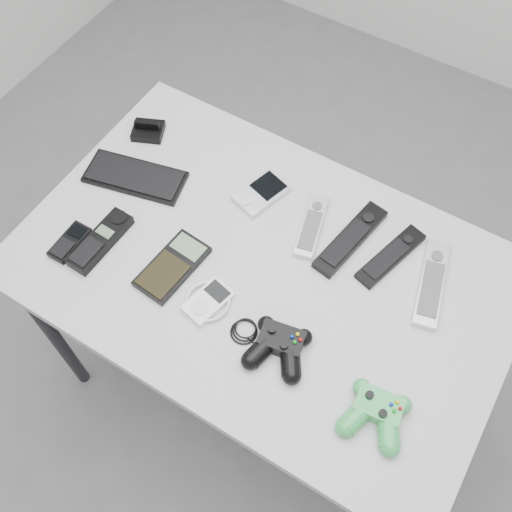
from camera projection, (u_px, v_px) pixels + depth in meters
The scene contains 15 objects.
floor at pixel (280, 380), 2.04m from camera, with size 3.50×3.50×0.00m, color slate.
desk at pixel (264, 281), 1.44m from camera, with size 1.14×0.73×0.76m.
pda_keyboard at pixel (135, 177), 1.51m from camera, with size 0.25×0.11×0.02m, color black.
dock_bracket at pixel (148, 128), 1.58m from camera, with size 0.08×0.07×0.04m, color black.
pda at pixel (261, 193), 1.48m from camera, with size 0.08×0.13×0.02m, color silver.
remote_silver_a at pixel (312, 226), 1.43m from camera, with size 0.05×0.18×0.02m, color silver.
remote_black_a at pixel (351, 238), 1.41m from camera, with size 0.05×0.23×0.02m, color black.
remote_black_b at pixel (391, 256), 1.39m from camera, with size 0.05×0.20×0.02m, color black.
remote_silver_b at pixel (432, 283), 1.35m from camera, with size 0.05×0.23×0.02m, color silver.
mobile_phone at pixel (70, 242), 1.41m from camera, with size 0.05×0.11×0.02m, color black.
cordless_handset at pixel (100, 241), 1.41m from camera, with size 0.06×0.18×0.03m, color black.
calculator at pixel (172, 266), 1.38m from camera, with size 0.09×0.18×0.02m, color black.
mp3_player at pixel (208, 301), 1.33m from camera, with size 0.10×0.11×0.02m, color silver.
controller_black at pixel (279, 345), 1.26m from camera, with size 0.22×0.14×0.04m, color black, non-canonical shape.
controller_green at pixel (376, 412), 1.19m from camera, with size 0.13×0.14×0.05m, color #227F30, non-canonical shape.
Camera 1 is at (0.28, -0.62, 1.96)m, focal length 42.00 mm.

